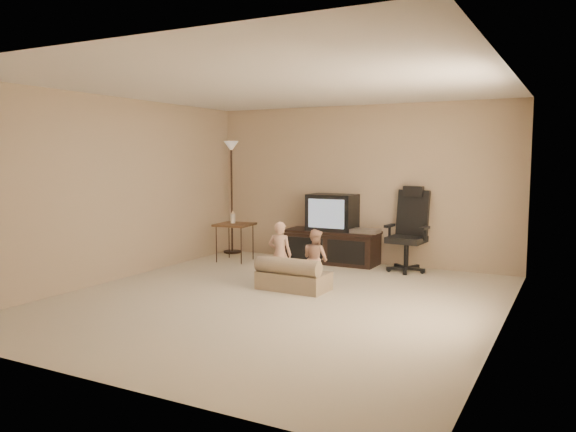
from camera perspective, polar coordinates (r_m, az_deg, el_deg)
name	(u,v)px	position (r m, az deg, el deg)	size (l,w,h in m)	color
floor	(276,300)	(6.71, -1.19, -8.55)	(5.50, 5.50, 0.00)	beige
room_shell	(276,172)	(6.50, -1.22, 4.52)	(5.50, 5.50, 5.50)	silver
tv_stand	(333,235)	(8.97, 4.55, -1.89)	(1.54, 0.57, 1.10)	black
office_chair	(408,241)	(8.51, 12.14, -2.48)	(0.63, 0.66, 1.26)	black
side_table	(235,225)	(9.14, -5.45, -0.89)	(0.61, 0.61, 0.83)	brown
floor_lamp	(231,172)	(9.87, -5.77, 4.50)	(0.31, 0.31, 1.96)	black
child_sofa	(292,277)	(7.16, 0.41, -6.17)	(0.90, 0.53, 0.43)	gray
toddler_left	(280,255)	(7.27, -0.83, -3.94)	(0.31, 0.23, 0.86)	tan
toddler_right	(315,258)	(7.28, 2.80, -4.33)	(0.37, 0.20, 0.76)	tan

